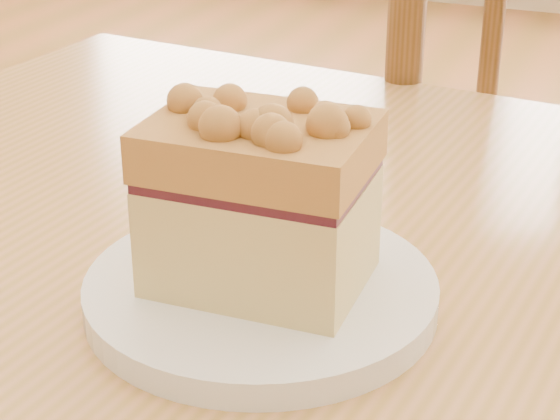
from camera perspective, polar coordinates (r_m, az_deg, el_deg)
name	(u,v)px	position (r m, az deg, el deg)	size (l,w,h in m)	color
cafe_table_main	(432,419)	(0.68, 8.96, -12.07)	(1.19, 0.85, 0.75)	#BA8048
cafe_chair_main	(530,228)	(1.27, 14.52, -1.06)	(0.57, 0.57, 1.00)	brown
plate	(261,293)	(0.59, -1.13, -4.91)	(0.21, 0.21, 0.02)	white
cake_slice	(258,198)	(0.56, -1.31, 0.71)	(0.14, 0.10, 0.12)	#D3C577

